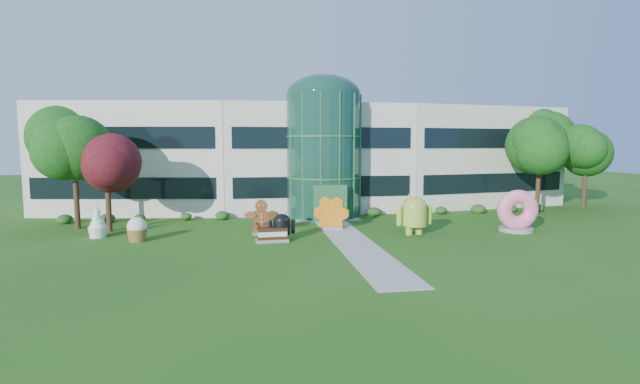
{
  "coord_description": "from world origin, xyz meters",
  "views": [
    {
      "loc": [
        -6.37,
        -25.35,
        5.94
      ],
      "look_at": [
        -1.27,
        6.0,
        2.6
      ],
      "focal_mm": 26.0,
      "sensor_mm": 36.0,
      "label": 1
    }
  ],
  "objects": [
    {
      "name": "cupcake",
      "position": [
        -12.89,
        3.77,
        0.75
      ],
      "size": [
        1.46,
        1.46,
        1.5
      ],
      "primitive_type": null,
      "rotation": [
        0.0,
        0.0,
        -0.18
      ],
      "color": "white",
      "rests_on": "ground"
    },
    {
      "name": "atrium",
      "position": [
        0.0,
        12.0,
        4.9
      ],
      "size": [
        6.0,
        6.0,
        9.8
      ],
      "primitive_type": "cylinder",
      "color": "#194738",
      "rests_on": "ground"
    },
    {
      "name": "android_green",
      "position": [
        4.51,
        3.14,
        1.47
      ],
      "size": [
        2.76,
        1.99,
        2.94
      ],
      "primitive_type": null,
      "rotation": [
        0.0,
        0.0,
        0.1
      ],
      "color": "#A1C03D",
      "rests_on": "ground"
    },
    {
      "name": "trees_backdrop",
      "position": [
        0.0,
        13.0,
        4.2
      ],
      "size": [
        52.0,
        8.0,
        8.4
      ],
      "primitive_type": null,
      "color": "#104211",
      "rests_on": "ground"
    },
    {
      "name": "gingerbread",
      "position": [
        -5.34,
        4.92,
        1.14
      ],
      "size": [
        2.53,
        1.1,
        2.29
      ],
      "primitive_type": null,
      "rotation": [
        0.0,
        0.0,
        0.06
      ],
      "color": "maroon",
      "rests_on": "ground"
    },
    {
      "name": "tree_red",
      "position": [
        -15.5,
        7.5,
        3.0
      ],
      "size": [
        4.0,
        4.0,
        6.0
      ],
      "primitive_type": null,
      "color": "#3F0C14",
      "rests_on": "ground"
    },
    {
      "name": "building",
      "position": [
        0.0,
        18.0,
        4.65
      ],
      "size": [
        46.0,
        15.0,
        9.3
      ],
      "primitive_type": null,
      "color": "beige",
      "rests_on": "ground"
    },
    {
      "name": "android_black",
      "position": [
        -4.2,
        2.63,
        0.98
      ],
      "size": [
        1.84,
        1.34,
        1.95
      ],
      "primitive_type": null,
      "rotation": [
        0.0,
        0.0,
        0.11
      ],
      "color": "black",
      "rests_on": "ground"
    },
    {
      "name": "donut",
      "position": [
        11.73,
        3.08,
        1.44
      ],
      "size": [
        2.96,
        1.81,
        2.88
      ],
      "primitive_type": null,
      "rotation": [
        0.0,
        0.0,
        -0.18
      ],
      "color": "#EF5B78",
      "rests_on": "ground"
    },
    {
      "name": "honeycomb",
      "position": [
        -0.46,
        5.98,
        1.03
      ],
      "size": [
        2.77,
        1.88,
        2.05
      ],
      "primitive_type": null,
      "rotation": [
        0.0,
        0.0,
        -0.4
      ],
      "color": "orange",
      "rests_on": "ground"
    },
    {
      "name": "froyo",
      "position": [
        -15.65,
        5.45,
        1.03
      ],
      "size": [
        1.53,
        1.53,
        2.07
      ],
      "primitive_type": null,
      "rotation": [
        0.0,
        0.0,
        -0.33
      ],
      "color": "white",
      "rests_on": "ground"
    },
    {
      "name": "ground",
      "position": [
        0.0,
        0.0,
        0.0
      ],
      "size": [
        140.0,
        140.0,
        0.0
      ],
      "primitive_type": "plane",
      "color": "#215114",
      "rests_on": "ground"
    },
    {
      "name": "ice_cream_sandwich",
      "position": [
        -4.8,
        2.44,
        0.43
      ],
      "size": [
        2.0,
        1.07,
        0.87
      ],
      "primitive_type": null,
      "rotation": [
        0.0,
        0.0,
        0.05
      ],
      "color": "#321B0B",
      "rests_on": "ground"
    },
    {
      "name": "walkway",
      "position": [
        0.0,
        2.0,
        0.02
      ],
      "size": [
        2.4,
        20.0,
        0.04
      ],
      "primitive_type": "cube",
      "color": "#9E9E93",
      "rests_on": "ground"
    }
  ]
}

